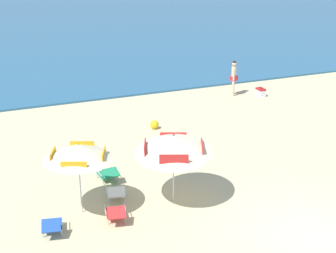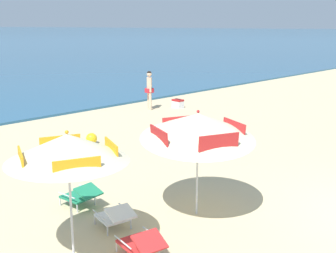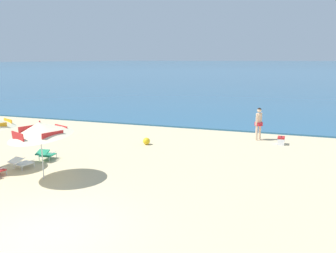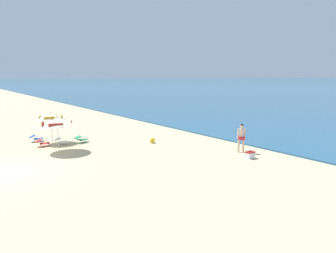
# 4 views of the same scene
# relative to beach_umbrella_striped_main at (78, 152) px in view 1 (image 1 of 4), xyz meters

# --- Properties ---
(ground_plane) EXTENTS (800.00, 800.00, 0.00)m
(ground_plane) POSITION_rel_beach_umbrella_striped_main_xyz_m (5.38, -3.72, -1.91)
(ground_plane) COLOR #CCB78C
(beach_umbrella_striped_main) EXTENTS (2.77, 2.77, 2.20)m
(beach_umbrella_striped_main) POSITION_rel_beach_umbrella_striped_main_xyz_m (0.00, 0.00, 0.00)
(beach_umbrella_striped_main) COLOR silver
(beach_umbrella_striped_main) RESTS_ON ground
(beach_umbrella_striped_second) EXTENTS (3.28, 3.28, 2.27)m
(beach_umbrella_striped_second) POSITION_rel_beach_umbrella_striped_main_xyz_m (2.72, -0.40, -0.04)
(beach_umbrella_striped_second) COLOR silver
(beach_umbrella_striped_second) RESTS_ON ground
(lounge_chair_under_umbrella) EXTENTS (0.70, 0.95, 0.50)m
(lounge_chair_under_umbrella) POSITION_rel_beach_umbrella_striped_main_xyz_m (1.12, 0.27, -1.63)
(lounge_chair_under_umbrella) COLOR white
(lounge_chair_under_umbrella) RESTS_ON ground
(lounge_chair_beside_umbrella) EXTENTS (0.70, 0.97, 0.52)m
(lounge_chair_beside_umbrella) POSITION_rel_beach_umbrella_striped_main_xyz_m (-1.01, -0.82, -1.64)
(lounge_chair_beside_umbrella) COLOR #1E4799
(lounge_chair_beside_umbrella) RESTS_ON ground
(lounge_chair_facing_sea) EXTENTS (0.69, 0.96, 0.52)m
(lounge_chair_facing_sea) POSITION_rel_beach_umbrella_striped_main_xyz_m (0.77, -0.86, -1.64)
(lounge_chair_facing_sea) COLOR red
(lounge_chair_facing_sea) RESTS_ON ground
(lounge_chair_spare_folded) EXTENTS (0.63, 0.92, 0.51)m
(lounge_chair_spare_folded) POSITION_rel_beach_umbrella_striped_main_xyz_m (1.27, 1.60, -1.64)
(lounge_chair_spare_folded) COLOR #1E7F56
(lounge_chair_spare_folded) RESTS_ON ground
(person_standing_near_shore) EXTENTS (0.43, 0.47, 1.77)m
(person_standing_near_shore) POSITION_rel_beach_umbrella_striped_main_xyz_m (9.78, 8.48, -0.89)
(person_standing_near_shore) COLOR beige
(person_standing_near_shore) RESTS_ON ground
(cooler_box) EXTENTS (0.37, 0.51, 0.43)m
(cooler_box) POSITION_rel_beach_umbrella_striped_main_xyz_m (10.99, 7.81, -1.71)
(cooler_box) COLOR white
(cooler_box) RESTS_ON ground
(beach_ball) EXTENTS (0.36, 0.36, 0.36)m
(beach_ball) POSITION_rel_beach_umbrella_striped_main_xyz_m (4.40, 5.55, -1.73)
(beach_ball) COLOR yellow
(beach_ball) RESTS_ON ground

